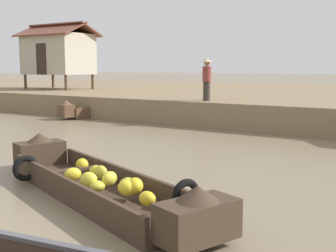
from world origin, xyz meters
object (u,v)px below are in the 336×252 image
(cargo_boat_upstream, at_px, (104,110))
(stilt_house_left, at_px, (58,53))
(banana_boat, at_px, (98,183))
(vendor_person, at_px, (207,77))

(cargo_boat_upstream, xyz_separation_m, stilt_house_left, (-6.50, 3.36, 2.83))
(banana_boat, distance_m, cargo_boat_upstream, 13.06)
(cargo_boat_upstream, relative_size, stilt_house_left, 0.96)
(banana_boat, distance_m, stilt_house_left, 20.24)
(banana_boat, bearing_deg, stilt_house_left, 138.53)
(cargo_boat_upstream, bearing_deg, banana_boat, -49.31)
(stilt_house_left, bearing_deg, vendor_person, -16.49)
(stilt_house_left, height_order, vendor_person, stilt_house_left)
(banana_boat, height_order, cargo_boat_upstream, cargo_boat_upstream)
(banana_boat, bearing_deg, cargo_boat_upstream, 130.69)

